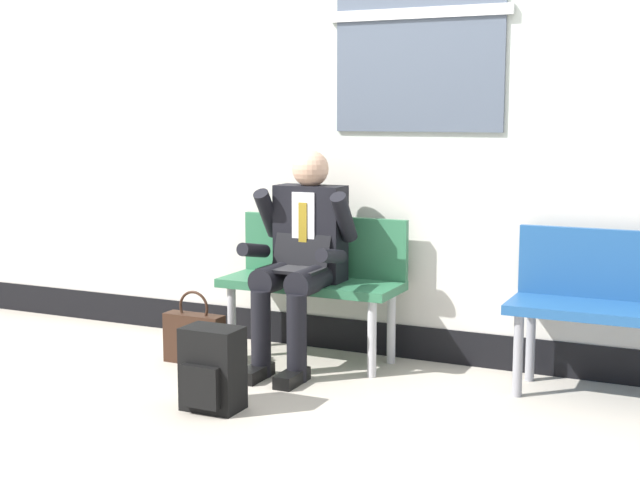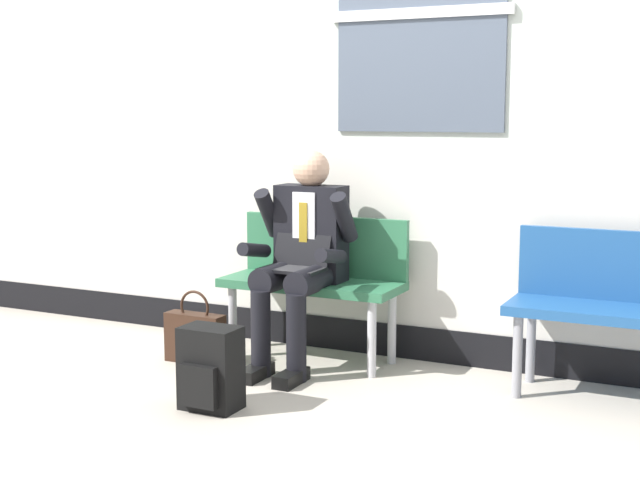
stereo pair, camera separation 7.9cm
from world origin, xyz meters
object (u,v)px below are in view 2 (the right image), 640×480
backpack (210,369)px  handbag (195,337)px  bench_with_person (316,274)px  person_seated (301,253)px

backpack → handbag: 0.85m
bench_with_person → handbag: (-0.59, -0.40, -0.35)m
backpack → handbag: (-0.53, 0.66, -0.05)m
bench_with_person → handbag: 0.79m
backpack → handbag: size_ratio=0.96×
person_seated → handbag: person_seated is taller
bench_with_person → backpack: bench_with_person is taller
person_seated → bench_with_person: bearing=90.0°
backpack → handbag: bearing=129.0°
person_seated → backpack: (-0.06, -0.86, -0.45)m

